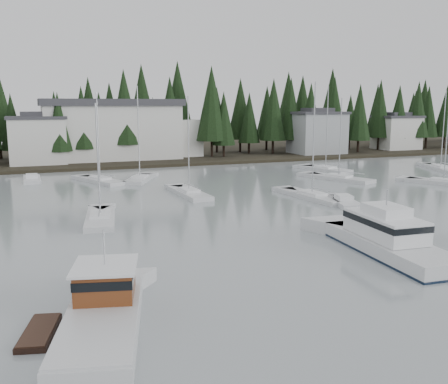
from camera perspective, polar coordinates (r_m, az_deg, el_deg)
The scene contains 19 objects.
far_shore_land at distance 110.34m, azimuth -11.16°, elevation 4.35°, with size 240.00×54.00×1.00m, color black.
conifer_treeline at distance 99.58m, azimuth -10.03°, elevation 3.80°, with size 200.00×22.00×20.00m, color black, non-canonical shape.
house_west at distance 90.35m, azimuth -20.54°, elevation 5.68°, with size 9.54×7.42×8.75m.
house_east_a at distance 105.01m, azimuth 10.58°, elevation 6.78°, with size 10.60×8.48×9.25m.
house_east_b at distance 119.61m, azimuth 19.12°, elevation 6.53°, with size 9.54×7.42×8.25m.
harbor_inn at distance 95.01m, azimuth -11.46°, elevation 6.97°, with size 29.50×11.50×10.90m.
lobster_boat_brown at distance 24.88m, azimuth -13.92°, elevation -13.59°, with size 6.68×10.62×4.99m.
cabin_cruiser_center at distance 37.35m, azimuth 18.22°, elevation -5.46°, with size 4.63×12.35×5.21m.
sailboat_0 at distance 58.22m, azimuth -4.00°, elevation -0.29°, with size 2.85×9.65×11.88m.
sailboat_1 at distance 88.05m, azimuth 23.49°, elevation 2.39°, with size 5.92×11.07×13.29m.
sailboat_2 at distance 69.67m, azimuth -13.96°, elevation 1.14°, with size 5.90×9.45×12.58m.
sailboat_4 at distance 72.14m, azimuth 23.79°, elevation 0.87°, with size 7.05×9.60×12.42m.
sailboat_6 at distance 81.24m, azimuth 11.52°, elevation 2.45°, with size 5.08×9.26×13.79m.
sailboat_8 at distance 71.70m, azimuth 12.97°, elevation 1.41°, with size 6.09×10.57×11.86m.
sailboat_10 at distance 56.93m, azimuth 10.01°, elevation -0.64°, with size 3.57×10.39×13.41m.
sailboat_11 at distance 46.58m, azimuth -13.93°, elevation -3.16°, with size 3.93×9.34×11.09m.
sailboat_12 at distance 69.87m, azimuth -9.59°, elevation 1.33°, with size 6.00×8.46×13.42m.
runabout_1 at distance 54.19m, azimuth 13.51°, elevation -1.24°, with size 3.74×6.62×1.42m.
runabout_3 at distance 73.31m, azimuth -21.08°, elevation 1.24°, with size 2.25×6.21×1.42m.
Camera 1 is at (-19.20, -11.16, 10.38)m, focal length 40.00 mm.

